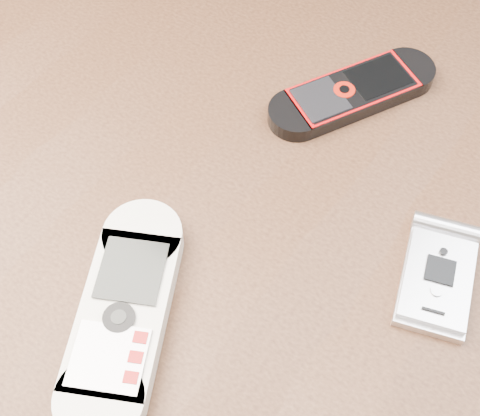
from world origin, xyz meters
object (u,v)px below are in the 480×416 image
(motorola_razr, at_px, (438,278))
(nokia_black_red, at_px, (353,92))
(nokia_white, at_px, (123,314))
(table, at_px, (235,275))

(motorola_razr, bearing_deg, nokia_black_red, 121.69)
(motorola_razr, bearing_deg, nokia_white, -154.89)
(nokia_white, xyz_separation_m, motorola_razr, (0.17, 0.14, -0.00))
(nokia_white, relative_size, motorola_razr, 1.87)
(nokia_black_red, height_order, motorola_razr, nokia_black_red)
(table, distance_m, nokia_black_red, 0.19)
(table, xyz_separation_m, nokia_white, (-0.01, -0.12, 0.12))
(nokia_white, distance_m, nokia_black_red, 0.27)
(nokia_black_red, xyz_separation_m, motorola_razr, (0.13, -0.12, -0.00))
(table, bearing_deg, nokia_black_red, 82.31)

